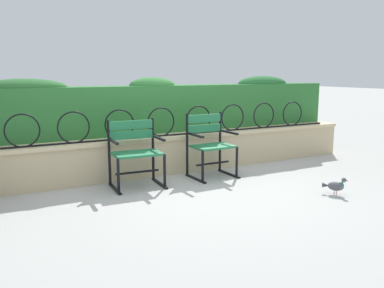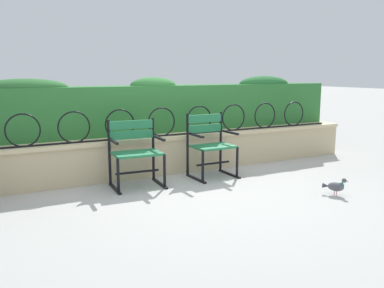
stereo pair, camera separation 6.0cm
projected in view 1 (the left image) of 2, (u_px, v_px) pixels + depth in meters
ground_plane at (198, 188)px, 5.19m from camera, size 60.00×60.00×0.00m
stone_wall at (166, 154)px, 5.98m from camera, size 6.52×0.41×0.55m
iron_arch_fence at (162, 123)px, 5.79m from camera, size 6.00×0.02×0.42m
hedge_row at (155, 106)px, 6.23m from camera, size 6.39×0.49×0.84m
park_chair_left at (135, 151)px, 5.24m from camera, size 0.67×0.56×0.86m
park_chair_right at (210, 143)px, 5.73m from camera, size 0.60×0.53×0.89m
pigeon_near_chairs at (335, 186)px, 4.90m from camera, size 0.20×0.27×0.22m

